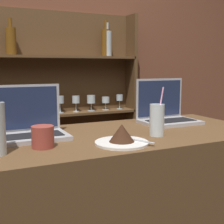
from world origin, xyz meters
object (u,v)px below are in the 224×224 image
at_px(cake_plate, 122,137).
at_px(water_glass, 157,120).
at_px(laptop_far, 166,113).
at_px(coffee_cup, 43,137).
at_px(laptop_near, 26,126).

distance_m(cake_plate, water_glass, 0.23).
bearing_deg(cake_plate, laptop_far, 36.33).
bearing_deg(laptop_far, coffee_cup, -161.64).
height_order(cake_plate, coffee_cup, coffee_cup).
bearing_deg(coffee_cup, water_glass, -1.31).
bearing_deg(cake_plate, water_glass, 17.70).
bearing_deg(laptop_far, cake_plate, -143.67).
relative_size(laptop_near, water_glass, 1.55).
height_order(laptop_near, laptop_far, laptop_far).
distance_m(cake_plate, coffee_cup, 0.32).
bearing_deg(laptop_near, coffee_cup, -82.21).
height_order(laptop_far, cake_plate, laptop_far).
relative_size(laptop_near, cake_plate, 1.56).
distance_m(laptop_near, cake_plate, 0.44).
relative_size(laptop_far, water_glass, 1.39).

